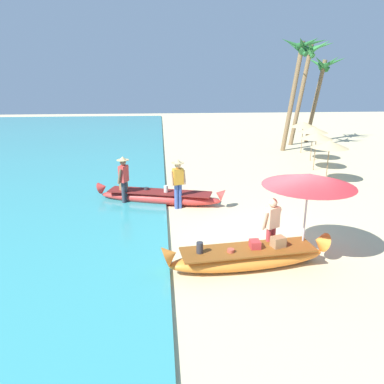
{
  "coord_description": "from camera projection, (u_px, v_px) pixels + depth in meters",
  "views": [
    {
      "loc": [
        -3.03,
        -9.23,
        4.5
      ],
      "look_at": [
        -2.05,
        2.3,
        0.9
      ],
      "focal_mm": 34.48,
      "sensor_mm": 36.0,
      "label": 1
    }
  ],
  "objects": [
    {
      "name": "ground_plane",
      "position": [
        271.0,
        245.0,
        10.36
      ],
      "size": [
        80.0,
        80.0,
        0.0
      ],
      "primitive_type": "plane",
      "color": "beige"
    },
    {
      "name": "boat_orange_foreground",
      "position": [
        248.0,
        257.0,
        9.04
      ],
      "size": [
        4.28,
        1.27,
        0.83
      ],
      "color": "orange",
      "rests_on": "ground"
    },
    {
      "name": "boat_red_midground",
      "position": [
        159.0,
        197.0,
        13.67
      ],
      "size": [
        4.82,
        1.96,
        0.78
      ],
      "color": "red",
      "rests_on": "ground"
    },
    {
      "name": "person_vendor_hatted",
      "position": [
        178.0,
        180.0,
        12.94
      ],
      "size": [
        0.58,
        0.44,
        1.8
      ],
      "color": "#3D5BA8",
      "rests_on": "ground"
    },
    {
      "name": "person_tourist_customer",
      "position": [
        271.0,
        225.0,
        9.32
      ],
      "size": [
        0.57,
        0.43,
        1.65
      ],
      "color": "#B2383D",
      "rests_on": "ground"
    },
    {
      "name": "person_vendor_assistant",
      "position": [
        124.0,
        177.0,
        13.34
      ],
      "size": [
        0.46,
        0.58,
        1.81
      ],
      "color": "#333842",
      "rests_on": "ground"
    },
    {
      "name": "patio_umbrella_large",
      "position": [
        309.0,
        180.0,
        8.94
      ],
      "size": [
        2.26,
        2.26,
        2.29
      ],
      "color": "#B7B7BC",
      "rests_on": "ground"
    },
    {
      "name": "parasol_row_0",
      "position": [
        330.0,
        144.0,
        15.89
      ],
      "size": [
        1.6,
        1.6,
        1.91
      ],
      "color": "#8E6B47",
      "rests_on": "ground"
    },
    {
      "name": "parasol_row_1",
      "position": [
        317.0,
        136.0,
        18.22
      ],
      "size": [
        1.6,
        1.6,
        1.91
      ],
      "color": "#8E6B47",
      "rests_on": "ground"
    },
    {
      "name": "parasol_row_2",
      "position": [
        313.0,
        130.0,
        20.34
      ],
      "size": [
        1.6,
        1.6,
        1.91
      ],
      "color": "#8E6B47",
      "rests_on": "ground"
    },
    {
      "name": "parasol_row_3",
      "position": [
        303.0,
        125.0,
        22.55
      ],
      "size": [
        1.6,
        1.6,
        1.91
      ],
      "color": "#8E6B47",
      "rests_on": "ground"
    },
    {
      "name": "palm_tree_tall_inland",
      "position": [
        322.0,
        75.0,
        25.49
      ],
      "size": [
        2.68,
        2.53,
        5.99
      ],
      "color": "brown",
      "rests_on": "ground"
    },
    {
      "name": "palm_tree_leaning_seaward",
      "position": [
        299.0,
        60.0,
        22.2
      ],
      "size": [
        2.86,
        2.46,
        6.91
      ],
      "color": "brown",
      "rests_on": "ground"
    },
    {
      "name": "palm_tree_mid_cluster",
      "position": [
        309.0,
        62.0,
        24.2
      ],
      "size": [
        2.59,
        2.56,
        6.89
      ],
      "color": "brown",
      "rests_on": "ground"
    }
  ]
}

